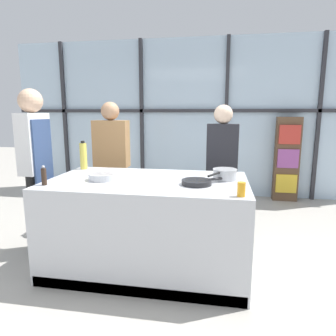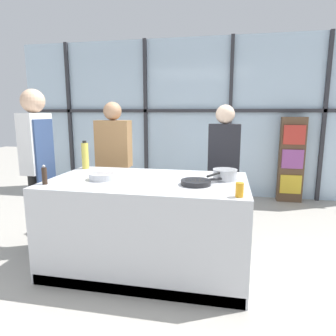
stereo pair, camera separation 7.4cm
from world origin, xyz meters
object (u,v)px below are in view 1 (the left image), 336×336
Objects in this scene: juice_glass_near at (241,189)px; white_plate at (107,173)px; spectator_far_left at (112,158)px; mixing_bowl at (103,176)px; frying_pan at (197,182)px; chef at (36,159)px; spectator_center_left at (222,161)px; pepper_grinder at (44,176)px; saucepan at (225,174)px; oil_bottle at (83,156)px.

white_plate is at bearing 154.30° from juice_glass_near.
mixing_bowl is (0.28, -1.00, -0.01)m from spectator_far_left.
white_plate is at bearing 102.69° from mixing_bowl.
chef is at bearing 171.64° from frying_pan.
pepper_grinder is at bearing 39.81° from spectator_center_left.
pepper_grinder is (-1.55, -1.29, 0.03)m from spectator_center_left.
saucepan is (0.24, 0.24, 0.03)m from frying_pan.
oil_bottle is at bearing 131.13° from mixing_bowl.
spectator_far_left is 1.30m from pepper_grinder.
frying_pan is 1.57× the size of mixing_bowl.
saucepan is 1.20m from white_plate.
oil_bottle is (-1.56, 0.29, 0.09)m from saucepan.
pepper_grinder is (0.40, -0.49, -0.07)m from chef.
mixing_bowl is (-0.90, 0.05, 0.01)m from frying_pan.
chef is 4.48× the size of saucepan.
white_plate is at bearing 106.75° from spectator_far_left.
frying_pan is at bearing 78.16° from spectator_center_left.
saucepan is 0.58m from juice_glass_near.
juice_glass_near reaches higher than saucepan.
spectator_far_left is 6.26× the size of white_plate.
chef is 1.97m from saucepan.
spectator_center_left is at bearing 91.57° from saucepan.
saucepan is 1.64m from pepper_grinder.
pepper_grinder is (-0.37, -0.55, 0.07)m from white_plate.
white_plate is 0.67m from pepper_grinder.
spectator_far_left is 4.20× the size of saucepan.
spectator_far_left reaches higher than pepper_grinder.
oil_bottle is at bearing 75.08° from spectator_far_left.
juice_glass_near is at bearing -41.73° from frying_pan.
chef is 1.75m from frying_pan.
spectator_center_left is at bearing 32.04° from white_plate.
juice_glass_near is (1.69, -0.08, -0.02)m from pepper_grinder.
frying_pan is at bearing -18.12° from white_plate.
saucepan is 1.59m from oil_bottle.
mixing_bowl is at bearing -48.87° from oil_bottle.
spectator_far_left is (0.55, 0.80, -0.10)m from chef.
mixing_bowl is (-1.14, -0.19, -0.02)m from saucepan.
spectator_center_left is at bearing 78.16° from frying_pan.
oil_bottle is 2.87× the size of juice_glass_near.
spectator_far_left is at bearing 83.43° from pepper_grinder.
spectator_far_left is at bearing 105.69° from mixing_bowl.
spectator_center_left is at bearing 41.85° from mixing_bowl.
spectator_center_left is at bearing 112.28° from chef.
pepper_grinder is at bearing 83.43° from spectator_far_left.
juice_glass_near is at bearing 74.61° from chef.
pepper_grinder reaches higher than juice_glass_near.
frying_pan is 1.09× the size of saucepan.
chef is at bearing 164.61° from juice_glass_near.
white_plate is (0.22, -0.74, -0.04)m from spectator_far_left.
saucepan is at bearing 9.67° from mixing_bowl.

